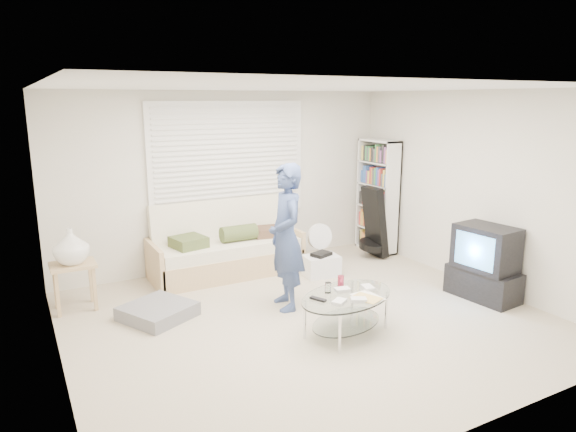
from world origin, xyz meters
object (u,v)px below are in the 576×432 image
bookshelf (377,196)px  coffee_table (347,302)px  futon_sofa (226,251)px  tv_unit (485,264)px

bookshelf → coffee_table: size_ratio=1.37×
futon_sofa → coffee_table: bearing=-80.6°
futon_sofa → tv_unit: (2.42, -2.35, 0.11)m
futon_sofa → coffee_table: size_ratio=1.59×
futon_sofa → bookshelf: bookshelf is taller
bookshelf → tv_unit: (-0.13, -2.26, -0.45)m
futon_sofa → tv_unit: bearing=-44.3°
tv_unit → coffee_table: (-2.03, -0.01, -0.10)m
bookshelf → tv_unit: bearing=-93.2°
bookshelf → futon_sofa: bearing=177.8°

